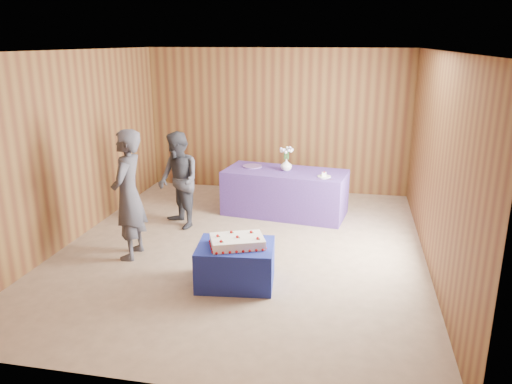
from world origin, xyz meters
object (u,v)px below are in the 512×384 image
(guest_right, at_px, (178,180))
(serving_table, at_px, (285,192))
(guest_left, at_px, (128,195))
(cake_table, at_px, (236,264))
(vase, at_px, (286,165))
(sheet_cake, at_px, (237,241))

(guest_right, bearing_deg, serving_table, 76.12)
(guest_left, relative_size, guest_right, 1.16)
(cake_table, height_order, guest_left, guest_left)
(cake_table, height_order, vase, vase)
(serving_table, relative_size, vase, 10.30)
(cake_table, bearing_deg, guest_right, 121.01)
(cake_table, relative_size, guest_left, 0.52)
(serving_table, distance_m, sheet_cake, 2.67)
(cake_table, xyz_separation_m, serving_table, (0.22, 2.64, 0.12))
(serving_table, height_order, vase, vase)
(sheet_cake, distance_m, guest_left, 1.71)
(serving_table, bearing_deg, cake_table, -86.94)
(vase, relative_size, guest_left, 0.11)
(sheet_cake, distance_m, guest_right, 2.21)
(cake_table, distance_m, vase, 2.74)
(serving_table, xyz_separation_m, guest_right, (-1.54, -0.92, 0.38))
(serving_table, relative_size, sheet_cake, 2.66)
(cake_table, bearing_deg, guest_left, 155.67)
(serving_table, height_order, guest_right, guest_right)
(cake_table, relative_size, serving_table, 0.45)
(serving_table, distance_m, guest_right, 1.83)
(cake_table, xyz_separation_m, guest_left, (-1.57, 0.51, 0.62))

